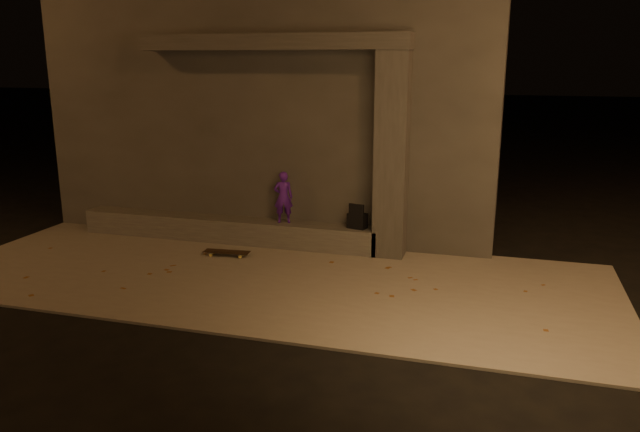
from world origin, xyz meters
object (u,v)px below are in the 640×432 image
(skateboard, at_px, (227,252))
(backpack, at_px, (357,219))
(skateboarder, at_px, (283,197))
(column, at_px, (392,156))

(skateboard, bearing_deg, backpack, 17.76)
(backpack, xyz_separation_m, skateboard, (-2.18, -0.93, -0.54))
(backpack, bearing_deg, skateboarder, -164.93)
(column, height_order, skateboarder, column)
(skateboard, bearing_deg, column, 13.16)
(column, distance_m, skateboarder, 2.20)
(column, distance_m, backpack, 1.33)
(skateboarder, distance_m, skateboard, 1.48)
(backpack, height_order, skateboard, backpack)
(column, bearing_deg, skateboard, -161.51)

